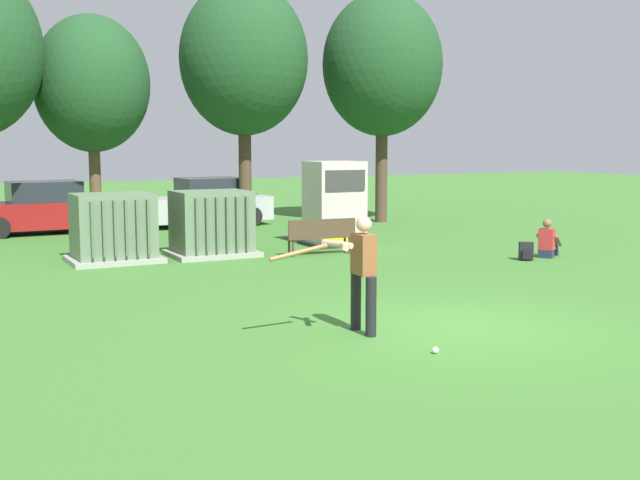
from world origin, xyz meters
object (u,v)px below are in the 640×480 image
(transformer_west, at_px, (113,229))
(seated_spectator, at_px, (548,242))
(batter, at_px, (360,268))
(backpack, at_px, (526,252))
(parked_car_left_of_center, at_px, (208,203))
(transformer_mid_west, at_px, (212,224))
(park_bench, at_px, (321,234))
(parked_car_leftmost, at_px, (41,209))
(sports_ball, at_px, (435,350))
(generator_enclosure, at_px, (334,204))

(transformer_west, relative_size, seated_spectator, 2.18)
(batter, xyz_separation_m, backpack, (7.21, 4.47, -0.76))
(parked_car_left_of_center, bearing_deg, transformer_mid_west, -108.62)
(park_bench, xyz_separation_m, parked_car_leftmost, (-5.51, 8.20, 0.22))
(backpack, bearing_deg, parked_car_left_of_center, 110.23)
(backpack, distance_m, parked_car_left_of_center, 11.86)
(batter, bearing_deg, sports_ball, -77.38)
(generator_enclosure, xyz_separation_m, batter, (-4.48, -9.09, -0.16))
(seated_spectator, distance_m, parked_car_leftmost, 15.15)
(transformer_west, relative_size, generator_enclosure, 0.91)
(transformer_west, xyz_separation_m, parked_car_leftmost, (-0.65, 6.92, -0.04))
(batter, bearing_deg, backpack, 31.81)
(park_bench, distance_m, sports_ball, 9.46)
(park_bench, distance_m, batter, 8.20)
(batter, relative_size, parked_car_leftmost, 0.41)
(transformer_west, relative_size, transformer_mid_west, 1.00)
(transformer_west, distance_m, parked_car_leftmost, 6.96)
(sports_ball, distance_m, backpack, 9.08)
(seated_spectator, bearing_deg, park_bench, 148.83)
(backpack, height_order, parked_car_left_of_center, parked_car_left_of_center)
(park_bench, bearing_deg, parked_car_left_of_center, 90.92)
(batter, distance_m, backpack, 8.51)
(generator_enclosure, relative_size, sports_ball, 25.56)
(seated_spectator, height_order, backpack, seated_spectator)
(park_bench, bearing_deg, generator_enclosure, 51.78)
(generator_enclosure, relative_size, parked_car_leftmost, 0.54)
(transformer_mid_west, distance_m, park_bench, 2.73)
(backpack, distance_m, parked_car_leftmost, 14.72)
(generator_enclosure, xyz_separation_m, park_bench, (-1.24, -1.57, -0.60))
(transformer_mid_west, distance_m, seated_spectator, 8.31)
(transformer_mid_west, xyz_separation_m, park_bench, (2.46, -1.15, -0.25))
(batter, distance_m, parked_car_leftmost, 15.88)
(generator_enclosure, xyz_separation_m, backpack, (2.73, -4.62, -0.92))
(transformer_west, xyz_separation_m, parked_car_left_of_center, (4.73, 6.79, -0.04))
(transformer_west, distance_m, transformer_mid_west, 2.41)
(transformer_west, height_order, parked_car_leftmost, same)
(seated_spectator, bearing_deg, transformer_mid_west, 150.81)
(sports_ball, xyz_separation_m, parked_car_left_of_center, (2.78, 17.05, 0.71))
(transformer_mid_west, distance_m, parked_car_left_of_center, 7.29)
(generator_enclosure, xyz_separation_m, parked_car_left_of_center, (-1.37, 6.49, -0.38))
(sports_ball, bearing_deg, backpack, 40.76)
(transformer_west, xyz_separation_m, park_bench, (4.86, -1.27, -0.25))
(generator_enclosure, distance_m, sports_ball, 11.39)
(transformer_mid_west, height_order, park_bench, transformer_mid_west)
(batter, height_order, sports_ball, batter)
(transformer_mid_west, bearing_deg, generator_enclosure, 6.48)
(transformer_west, bearing_deg, batter, -79.56)
(transformer_mid_west, relative_size, seated_spectator, 2.18)
(transformer_west, bearing_deg, transformer_mid_west, -2.86)
(transformer_west, relative_size, backpack, 4.77)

